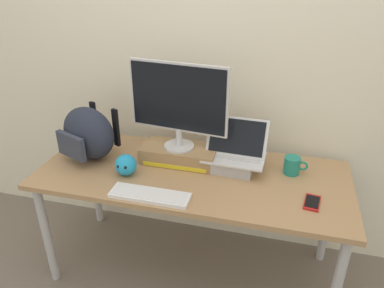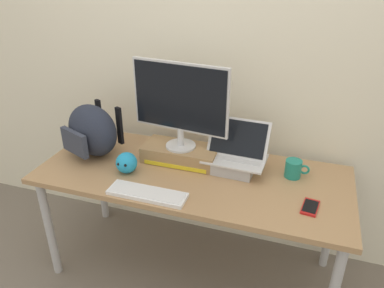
{
  "view_description": "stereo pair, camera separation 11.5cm",
  "coord_description": "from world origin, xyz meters",
  "px_view_note": "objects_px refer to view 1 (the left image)",
  "views": [
    {
      "loc": [
        0.45,
        -1.71,
        1.8
      ],
      "look_at": [
        0.0,
        0.0,
        0.89
      ],
      "focal_mm": 34.74,
      "sensor_mm": 36.0,
      "label": 1
    },
    {
      "loc": [
        0.56,
        -1.67,
        1.8
      ],
      "look_at": [
        0.0,
        0.0,
        0.89
      ],
      "focal_mm": 34.74,
      "sensor_mm": 36.0,
      "label": 2
    }
  ],
  "objects_px": {
    "toner_box_yellow": "(179,154)",
    "plush_toy": "(126,165)",
    "coffee_mug": "(292,165)",
    "cell_phone": "(312,202)",
    "desktop_monitor": "(178,102)",
    "external_keyboard": "(150,195)",
    "open_laptop": "(234,158)",
    "messenger_backpack": "(88,133)"
  },
  "relations": [
    {
      "from": "toner_box_yellow",
      "to": "plush_toy",
      "type": "xyz_separation_m",
      "value": [
        -0.24,
        -0.22,
        0.01
      ]
    },
    {
      "from": "coffee_mug",
      "to": "plush_toy",
      "type": "height_order",
      "value": "plush_toy"
    },
    {
      "from": "coffee_mug",
      "to": "cell_phone",
      "type": "distance_m",
      "value": 0.29
    },
    {
      "from": "desktop_monitor",
      "to": "external_keyboard",
      "type": "distance_m",
      "value": 0.53
    },
    {
      "from": "coffee_mug",
      "to": "cell_phone",
      "type": "xyz_separation_m",
      "value": [
        0.1,
        -0.26,
        -0.04
      ]
    },
    {
      "from": "external_keyboard",
      "to": "cell_phone",
      "type": "distance_m",
      "value": 0.8
    },
    {
      "from": "open_laptop",
      "to": "external_keyboard",
      "type": "distance_m",
      "value": 0.53
    },
    {
      "from": "plush_toy",
      "to": "toner_box_yellow",
      "type": "bearing_deg",
      "value": 42.15
    },
    {
      "from": "desktop_monitor",
      "to": "cell_phone",
      "type": "xyz_separation_m",
      "value": [
        0.74,
        -0.24,
        -0.36
      ]
    },
    {
      "from": "toner_box_yellow",
      "to": "coffee_mug",
      "type": "relative_size",
      "value": 3.34
    },
    {
      "from": "messenger_backpack",
      "to": "external_keyboard",
      "type": "bearing_deg",
      "value": -9.68
    },
    {
      "from": "desktop_monitor",
      "to": "coffee_mug",
      "type": "relative_size",
      "value": 4.31
    },
    {
      "from": "toner_box_yellow",
      "to": "external_keyboard",
      "type": "bearing_deg",
      "value": -95.8
    },
    {
      "from": "toner_box_yellow",
      "to": "external_keyboard",
      "type": "relative_size",
      "value": 1.07
    },
    {
      "from": "open_laptop",
      "to": "cell_phone",
      "type": "height_order",
      "value": "open_laptop"
    },
    {
      "from": "cell_phone",
      "to": "plush_toy",
      "type": "height_order",
      "value": "plush_toy"
    },
    {
      "from": "toner_box_yellow",
      "to": "messenger_backpack",
      "type": "relative_size",
      "value": 1.05
    },
    {
      "from": "external_keyboard",
      "to": "cell_phone",
      "type": "bearing_deg",
      "value": 11.08
    },
    {
      "from": "external_keyboard",
      "to": "coffee_mug",
      "type": "relative_size",
      "value": 3.1
    },
    {
      "from": "toner_box_yellow",
      "to": "coffee_mug",
      "type": "distance_m",
      "value": 0.64
    },
    {
      "from": "toner_box_yellow",
      "to": "plush_toy",
      "type": "relative_size",
      "value": 3.69
    },
    {
      "from": "external_keyboard",
      "to": "coffee_mug",
      "type": "bearing_deg",
      "value": 31.57
    },
    {
      "from": "plush_toy",
      "to": "coffee_mug",
      "type": "bearing_deg",
      "value": 15.38
    },
    {
      "from": "toner_box_yellow",
      "to": "open_laptop",
      "type": "xyz_separation_m",
      "value": [
        0.32,
        -0.0,
        0.02
      ]
    },
    {
      "from": "open_laptop",
      "to": "external_keyboard",
      "type": "bearing_deg",
      "value": -130.45
    },
    {
      "from": "external_keyboard",
      "to": "cell_phone",
      "type": "height_order",
      "value": "external_keyboard"
    },
    {
      "from": "toner_box_yellow",
      "to": "external_keyboard",
      "type": "xyz_separation_m",
      "value": [
        -0.04,
        -0.39,
        -0.03
      ]
    },
    {
      "from": "open_laptop",
      "to": "desktop_monitor",
      "type": "bearing_deg",
      "value": -177.3
    },
    {
      "from": "cell_phone",
      "to": "plush_toy",
      "type": "xyz_separation_m",
      "value": [
        -0.98,
        0.02,
        0.05
      ]
    },
    {
      "from": "plush_toy",
      "to": "messenger_backpack",
      "type": "bearing_deg",
      "value": 155.2
    },
    {
      "from": "coffee_mug",
      "to": "plush_toy",
      "type": "bearing_deg",
      "value": -164.62
    },
    {
      "from": "external_keyboard",
      "to": "plush_toy",
      "type": "relative_size",
      "value": 3.43
    },
    {
      "from": "cell_phone",
      "to": "plush_toy",
      "type": "bearing_deg",
      "value": -173.44
    },
    {
      "from": "cell_phone",
      "to": "external_keyboard",
      "type": "bearing_deg",
      "value": -161.34
    },
    {
      "from": "desktop_monitor",
      "to": "external_keyboard",
      "type": "xyz_separation_m",
      "value": [
        -0.04,
        -0.39,
        -0.35
      ]
    },
    {
      "from": "desktop_monitor",
      "to": "cell_phone",
      "type": "relative_size",
      "value": 3.98
    },
    {
      "from": "external_keyboard",
      "to": "desktop_monitor",
      "type": "bearing_deg",
      "value": 84.46
    },
    {
      "from": "open_laptop",
      "to": "messenger_backpack",
      "type": "relative_size",
      "value": 0.83
    },
    {
      "from": "desktop_monitor",
      "to": "open_laptop",
      "type": "bearing_deg",
      "value": 6.74
    },
    {
      "from": "desktop_monitor",
      "to": "plush_toy",
      "type": "xyz_separation_m",
      "value": [
        -0.24,
        -0.22,
        -0.31
      ]
    },
    {
      "from": "external_keyboard",
      "to": "open_laptop",
      "type": "bearing_deg",
      "value": 47.3
    },
    {
      "from": "coffee_mug",
      "to": "cell_phone",
      "type": "bearing_deg",
      "value": -68.49
    }
  ]
}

